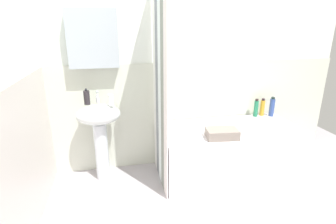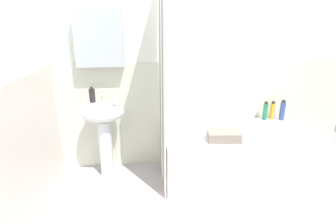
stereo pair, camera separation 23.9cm
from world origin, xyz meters
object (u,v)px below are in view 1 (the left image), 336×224
at_px(sink, 99,126).
at_px(conditioner_bottle, 256,108).
at_px(towel_folded, 222,133).
at_px(bathtub, 228,150).
at_px(lotion_bottle, 262,107).
at_px(shampoo_bottle, 272,107).
at_px(soap_dispenser, 87,97).
at_px(toothbrush_cup, 111,100).

height_order(sink, conditioner_bottle, sink).
bearing_deg(towel_folded, bathtub, 49.68).
distance_m(bathtub, lotion_bottle, 0.72).
bearing_deg(sink, bathtub, -6.75).
xyz_separation_m(lotion_bottle, conditioner_bottle, (-0.09, -0.02, 0.00)).
distance_m(sink, conditioner_bottle, 1.83).
height_order(bathtub, shampoo_bottle, shampoo_bottle).
bearing_deg(lotion_bottle, sink, -176.05).
bearing_deg(soap_dispenser, toothbrush_cup, -20.20).
bearing_deg(toothbrush_cup, conditioner_bottle, 5.21).
bearing_deg(soap_dispenser, lotion_bottle, 2.35).
bearing_deg(soap_dispenser, conditioner_bottle, 1.96).
relative_size(shampoo_bottle, lotion_bottle, 1.11).
distance_m(sink, towel_folded, 1.24).
bearing_deg(lotion_bottle, conditioner_bottle, -169.93).
distance_m(shampoo_bottle, conditioner_bottle, 0.20).
xyz_separation_m(toothbrush_cup, bathtub, (1.23, -0.12, -0.62)).
relative_size(soap_dispenser, towel_folded, 0.54).
relative_size(soap_dispenser, shampoo_bottle, 0.69).
distance_m(toothbrush_cup, bathtub, 1.38).
distance_m(soap_dispenser, lotion_bottle, 2.04).
bearing_deg(conditioner_bottle, shampoo_bottle, -7.33).
bearing_deg(shampoo_bottle, towel_folded, -150.26).
bearing_deg(shampoo_bottle, soap_dispenser, -178.90).
relative_size(bathtub, shampoo_bottle, 6.36).
height_order(toothbrush_cup, lotion_bottle, toothbrush_cup).
relative_size(bathtub, conditioner_bottle, 6.91).
relative_size(soap_dispenser, bathtub, 0.11).
bearing_deg(shampoo_bottle, lotion_bottle, 157.23).
distance_m(sink, lotion_bottle, 1.92).
relative_size(sink, lotion_bottle, 3.92).
height_order(toothbrush_cup, bathtub, toothbrush_cup).
height_order(soap_dispenser, towel_folded, soap_dispenser).
xyz_separation_m(soap_dispenser, towel_folded, (1.27, -0.44, -0.32)).
bearing_deg(conditioner_bottle, soap_dispenser, -178.04).
height_order(soap_dispenser, shampoo_bottle, soap_dispenser).
bearing_deg(towel_folded, soap_dispenser, 160.82).
xyz_separation_m(soap_dispenser, lotion_bottle, (2.02, 0.08, -0.26)).
distance_m(bathtub, towel_folded, 0.44).
distance_m(shampoo_bottle, towel_folded, 0.98).
xyz_separation_m(toothbrush_cup, conditioner_bottle, (1.68, 0.15, -0.24)).
relative_size(sink, soap_dispenser, 5.08).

